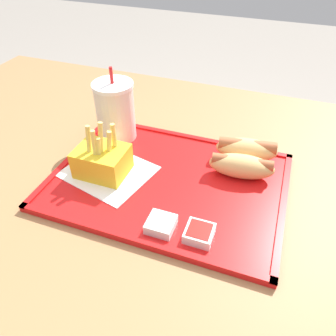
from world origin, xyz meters
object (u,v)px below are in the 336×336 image
(fries_carton, at_px, (102,160))
(sauce_cup_ketchup, at_px, (199,233))
(sauce_cup_mayo, at_px, (161,224))
(hot_dog_near, at_px, (242,166))
(hot_dog_far, at_px, (247,149))
(soda_cup, at_px, (115,111))

(fries_carton, relative_size, sauce_cup_ketchup, 2.56)
(sauce_cup_mayo, height_order, sauce_cup_ketchup, same)
(hot_dog_near, relative_size, sauce_cup_mayo, 2.90)
(hot_dog_far, distance_m, sauce_cup_mayo, 0.26)
(hot_dog_far, height_order, sauce_cup_ketchup, hot_dog_far)
(hot_dog_far, distance_m, sauce_cup_ketchup, 0.24)
(hot_dog_near, height_order, sauce_cup_ketchup, hot_dog_near)
(hot_dog_far, height_order, hot_dog_near, same)
(sauce_cup_ketchup, bearing_deg, soda_cup, 139.36)
(hot_dog_far, bearing_deg, sauce_cup_mayo, -112.76)
(soda_cup, distance_m, sauce_cup_ketchup, 0.35)
(hot_dog_near, distance_m, fries_carton, 0.27)
(hot_dog_near, relative_size, sauce_cup_ketchup, 2.90)
(sauce_cup_mayo, bearing_deg, hot_dog_near, 60.96)
(hot_dog_near, height_order, fries_carton, fries_carton)
(soda_cup, height_order, hot_dog_near, soda_cup)
(soda_cup, distance_m, fries_carton, 0.14)
(soda_cup, relative_size, sauce_cup_mayo, 3.67)
(hot_dog_far, height_order, sauce_cup_mayo, hot_dog_far)
(hot_dog_near, bearing_deg, sauce_cup_mayo, -119.04)
(soda_cup, xyz_separation_m, hot_dog_far, (0.29, 0.01, -0.04))
(fries_carton, bearing_deg, sauce_cup_mayo, -30.94)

